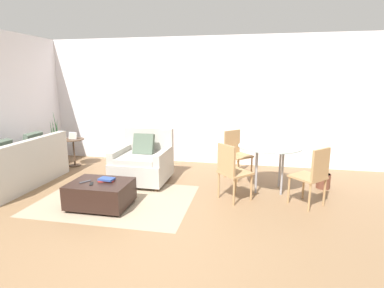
{
  "coord_description": "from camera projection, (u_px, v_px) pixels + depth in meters",
  "views": [
    {
      "loc": [
        1.35,
        -3.06,
        1.85
      ],
      "look_at": [
        0.36,
        1.94,
        0.75
      ],
      "focal_mm": 28.0,
      "sensor_mm": 36.0,
      "label": 1
    }
  ],
  "objects": [
    {
      "name": "potted_plant",
      "position": [
        57.0,
        152.0,
        6.68
      ],
      "size": [
        0.33,
        0.33,
        1.2
      ],
      "color": "#333338",
      "rests_on": "ground_plane"
    },
    {
      "name": "area_rug",
      "position": [
        116.0,
        200.0,
        4.7
      ],
      "size": [
        2.35,
        1.7,
        0.01
      ],
      "color": "gray",
      "rests_on": "ground_plane"
    },
    {
      "name": "ground_plane",
      "position": [
        131.0,
        237.0,
        3.58
      ],
      "size": [
        20.0,
        20.0,
        0.0
      ],
      "primitive_type": "plane",
      "color": "brown"
    },
    {
      "name": "book_stack",
      "position": [
        107.0,
        180.0,
        4.41
      ],
      "size": [
        0.24,
        0.17,
        0.05
      ],
      "color": "#B72D28",
      "rests_on": "ottoman"
    },
    {
      "name": "dining_chair_far_left",
      "position": [
        235.0,
        151.0,
        5.72
      ],
      "size": [
        0.59,
        0.59,
        0.9
      ],
      "color": "tan",
      "rests_on": "ground_plane"
    },
    {
      "name": "potted_plant_small",
      "position": [
        324.0,
        177.0,
        5.18
      ],
      "size": [
        0.23,
        0.23,
        0.69
      ],
      "color": "brown",
      "rests_on": "ground_plane"
    },
    {
      "name": "dining_chair_near_left",
      "position": [
        231.0,
        168.0,
        4.58
      ],
      "size": [
        0.59,
        0.59,
        0.9
      ],
      "color": "tan",
      "rests_on": "ground_plane"
    },
    {
      "name": "tv_remote_primary",
      "position": [
        85.0,
        182.0,
        4.38
      ],
      "size": [
        0.13,
        0.16,
        0.01
      ],
      "color": "#333338",
      "rests_on": "ottoman"
    },
    {
      "name": "dining_chair_near_right",
      "position": [
        313.0,
        173.0,
        4.35
      ],
      "size": [
        0.59,
        0.59,
        0.9
      ],
      "color": "tan",
      "rests_on": "ground_plane"
    },
    {
      "name": "side_table",
      "position": [
        74.0,
        147.0,
        6.47
      ],
      "size": [
        0.46,
        0.46,
        0.6
      ],
      "color": "#4C3828",
      "rests_on": "ground_plane"
    },
    {
      "name": "wall_back",
      "position": [
        190.0,
        101.0,
        6.62
      ],
      "size": [
        12.0,
        0.06,
        2.75
      ],
      "color": "white",
      "rests_on": "ground_plane"
    },
    {
      "name": "armchair",
      "position": [
        143.0,
        163.0,
        5.5
      ],
      "size": [
        0.96,
        0.95,
        0.94
      ],
      "color": "#B2ADA3",
      "rests_on": "ground_plane"
    },
    {
      "name": "tv_remote_secondary",
      "position": [
        91.0,
        184.0,
        4.29
      ],
      "size": [
        0.09,
        0.14,
        0.01
      ],
      "color": "black",
      "rests_on": "ottoman"
    },
    {
      "name": "couch",
      "position": [
        16.0,
        170.0,
        5.25
      ],
      "size": [
        0.91,
        1.87,
        0.9
      ],
      "color": "#B2ADA3",
      "rests_on": "ground_plane"
    },
    {
      "name": "ottoman",
      "position": [
        100.0,
        193.0,
        4.41
      ],
      "size": [
        0.87,
        0.65,
        0.38
      ],
      "color": "black",
      "rests_on": "ground_plane"
    },
    {
      "name": "picture_frame",
      "position": [
        73.0,
        136.0,
        6.42
      ],
      "size": [
        0.18,
        0.06,
        0.15
      ],
      "color": "silver",
      "rests_on": "side_table"
    },
    {
      "name": "dining_table",
      "position": [
        270.0,
        152.0,
        5.0
      ],
      "size": [
        1.05,
        1.05,
        0.77
      ],
      "color": "#8C9E99",
      "rests_on": "ground_plane"
    }
  ]
}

